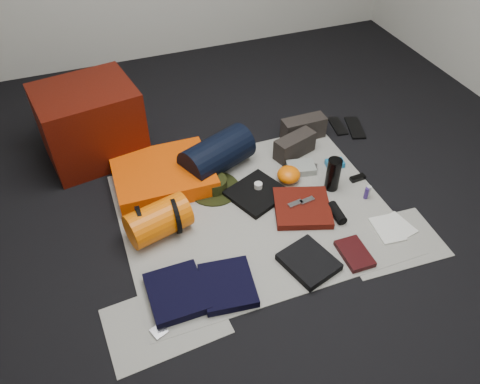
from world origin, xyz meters
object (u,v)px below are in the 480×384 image
object	(u,v)px
red_cabinet	(90,123)
paperback_book	(355,254)
navy_duffel	(217,155)
compact_camera	(311,167)
water_bottle	(333,174)
sleeping_pad	(163,175)
stuff_sack	(158,220)

from	to	relation	value
red_cabinet	paperback_book	bearing A→B (deg)	-59.55
navy_duffel	paperback_book	bearing A→B (deg)	-87.02
compact_camera	paperback_book	world-z (taller)	compact_camera
water_bottle	paperback_book	size ratio (longest dim) A/B	1.01
red_cabinet	sleeping_pad	world-z (taller)	red_cabinet
compact_camera	sleeping_pad	bearing A→B (deg)	-160.81
red_cabinet	water_bottle	distance (m)	1.64
paperback_book	compact_camera	bearing A→B (deg)	82.85
sleeping_pad	stuff_sack	xyz separation A→B (m)	(-0.13, -0.44, 0.05)
red_cabinet	stuff_sack	distance (m)	0.94
red_cabinet	navy_duffel	distance (m)	0.88
water_bottle	paperback_book	distance (m)	0.58
paperback_book	stuff_sack	bearing A→B (deg)	151.77
water_bottle	compact_camera	xyz separation A→B (m)	(-0.04, 0.21, -0.10)
sleeping_pad	paperback_book	bearing A→B (deg)	-49.34
compact_camera	paperback_book	xyz separation A→B (m)	(-0.11, -0.76, -0.00)
stuff_sack	paperback_book	size ratio (longest dim) A/B	1.59
red_cabinet	compact_camera	world-z (taller)	red_cabinet
navy_duffel	water_bottle	xyz separation A→B (m)	(0.63, -0.44, -0.01)
red_cabinet	navy_duffel	size ratio (longest dim) A/B	1.29
water_bottle	compact_camera	bearing A→B (deg)	100.76
paperback_book	red_cabinet	bearing A→B (deg)	131.11
red_cabinet	stuff_sack	bearing A→B (deg)	-84.83
navy_duffel	compact_camera	size ratio (longest dim) A/B	5.50
sleeping_pad	water_bottle	size ratio (longest dim) A/B	2.75
navy_duffel	compact_camera	xyz separation A→B (m)	(0.59, -0.22, -0.11)
sleeping_pad	water_bottle	world-z (taller)	water_bottle
stuff_sack	paperback_book	xyz separation A→B (m)	(0.98, -0.55, -0.09)
stuff_sack	compact_camera	world-z (taller)	stuff_sack
sleeping_pad	water_bottle	xyz separation A→B (m)	(1.00, -0.44, 0.06)
stuff_sack	compact_camera	distance (m)	1.11
navy_duffel	compact_camera	bearing A→B (deg)	-43.53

